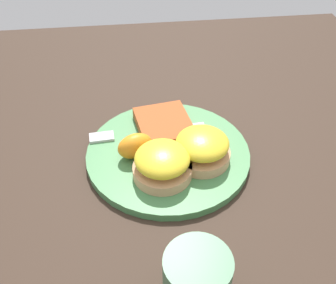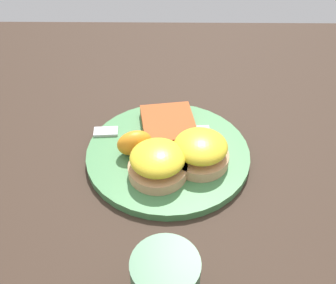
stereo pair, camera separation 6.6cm
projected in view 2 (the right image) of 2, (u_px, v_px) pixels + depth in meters
ground_plane at (168, 157)px, 0.68m from camera, size 1.10×1.10×0.00m
plate at (168, 154)px, 0.68m from camera, size 0.28×0.28×0.01m
sandwich_benedict_left at (158, 162)px, 0.62m from camera, size 0.10×0.10×0.05m
sandwich_benedict_right at (200, 151)px, 0.64m from camera, size 0.10×0.10×0.05m
hashbrown_patty at (167, 125)px, 0.71m from camera, size 0.12×0.11×0.02m
orange_wedge at (135, 143)px, 0.66m from camera, size 0.05×0.07×0.04m
fork at (144, 130)px, 0.71m from camera, size 0.03×0.21×0.00m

